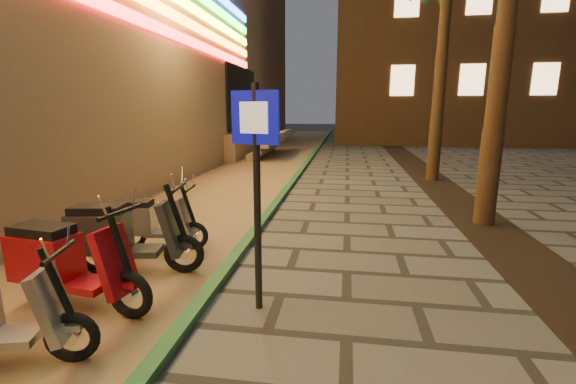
% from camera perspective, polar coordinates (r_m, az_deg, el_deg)
% --- Properties ---
extents(parking_strip, '(3.40, 60.00, 0.01)m').
position_cam_1_polar(parking_strip, '(11.83, -8.07, 0.84)').
color(parking_strip, '#8C7251').
rests_on(parking_strip, ground).
extents(green_curb, '(0.18, 60.00, 0.10)m').
position_cam_1_polar(green_curb, '(11.46, 0.10, 0.82)').
color(green_curb, '#246233').
rests_on(green_curb, ground).
extents(planting_strip, '(1.20, 40.00, 0.02)m').
position_cam_1_polar(planting_strip, '(7.11, 31.88, -8.62)').
color(planting_strip, black).
rests_on(planting_strip, ground).
extents(pedestrian_sign, '(0.56, 0.19, 2.59)m').
position_cam_1_polar(pedestrian_sign, '(4.25, -4.73, 3.49)').
color(pedestrian_sign, black).
rests_on(pedestrian_sign, ground).
extents(scooter_7, '(1.85, 0.73, 1.29)m').
position_cam_1_polar(scooter_7, '(5.24, -30.18, -9.06)').
color(scooter_7, black).
rests_on(scooter_7, ground).
extents(scooter_8, '(1.87, 0.79, 1.31)m').
position_cam_1_polar(scooter_8, '(5.95, -23.60, -5.90)').
color(scooter_8, black).
rests_on(scooter_8, ground).
extents(scooter_9, '(1.56, 0.61, 1.10)m').
position_cam_1_polar(scooter_9, '(6.82, -19.85, -4.18)').
color(scooter_9, black).
rests_on(scooter_9, ground).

